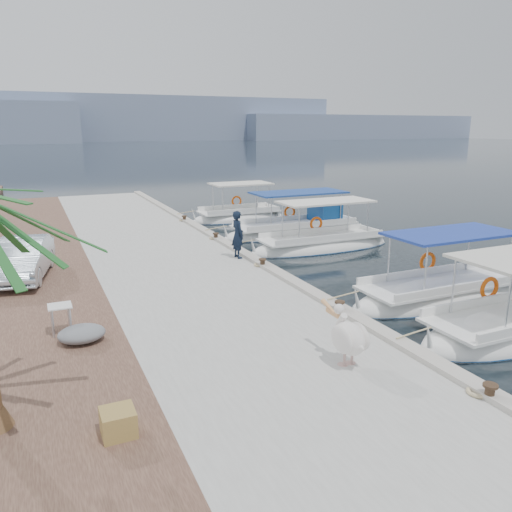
{
  "coord_description": "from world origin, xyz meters",
  "views": [
    {
      "loc": [
        -7.75,
        -14.31,
        5.44
      ],
      "look_at": [
        -1.0,
        0.64,
        1.2
      ],
      "focal_mm": 35.0,
      "sensor_mm": 36.0,
      "label": 1
    }
  ],
  "objects_px": {
    "fishing_caique_a": "(510,332)",
    "parked_car": "(23,259)",
    "fishing_caique_b": "(441,296)",
    "fishing_caique_e": "(239,218)",
    "fishing_caique_c": "(321,246)",
    "fisherman": "(238,234)",
    "pelican": "(348,336)",
    "fishing_caique_d": "(296,231)"
  },
  "relations": [
    {
      "from": "fishing_caique_a",
      "to": "fishing_caique_d",
      "type": "distance_m",
      "value": 14.02
    },
    {
      "from": "fishing_caique_a",
      "to": "fishing_caique_d",
      "type": "height_order",
      "value": "same"
    },
    {
      "from": "fishing_caique_b",
      "to": "parked_car",
      "type": "bearing_deg",
      "value": 152.29
    },
    {
      "from": "fishing_caique_b",
      "to": "parked_car",
      "type": "height_order",
      "value": "fishing_caique_b"
    },
    {
      "from": "fishing_caique_a",
      "to": "fishing_caique_c",
      "type": "distance_m",
      "value": 10.62
    },
    {
      "from": "fishing_caique_d",
      "to": "parked_car",
      "type": "distance_m",
      "value": 13.75
    },
    {
      "from": "fishing_caique_b",
      "to": "fisherman",
      "type": "relative_size",
      "value": 3.75
    },
    {
      "from": "pelican",
      "to": "fisherman",
      "type": "relative_size",
      "value": 0.85
    },
    {
      "from": "fishing_caique_d",
      "to": "fisherman",
      "type": "height_order",
      "value": "fisherman"
    },
    {
      "from": "fishing_caique_a",
      "to": "fishing_caique_e",
      "type": "relative_size",
      "value": 1.02
    },
    {
      "from": "fisherman",
      "to": "fishing_caique_c",
      "type": "bearing_deg",
      "value": -75.68
    },
    {
      "from": "fishing_caique_e",
      "to": "fishing_caique_c",
      "type": "bearing_deg",
      "value": -85.65
    },
    {
      "from": "pelican",
      "to": "fisherman",
      "type": "distance_m",
      "value": 9.45
    },
    {
      "from": "fishing_caique_e",
      "to": "fishing_caique_a",
      "type": "bearing_deg",
      "value": -89.86
    },
    {
      "from": "fishing_caique_a",
      "to": "fisherman",
      "type": "bearing_deg",
      "value": 115.08
    },
    {
      "from": "fishing_caique_d",
      "to": "fishing_caique_a",
      "type": "bearing_deg",
      "value": -94.7
    },
    {
      "from": "fishing_caique_c",
      "to": "pelican",
      "type": "distance_m",
      "value": 12.6
    },
    {
      "from": "fishing_caique_b",
      "to": "pelican",
      "type": "relative_size",
      "value": 4.4
    },
    {
      "from": "fishing_caique_a",
      "to": "parked_car",
      "type": "height_order",
      "value": "fishing_caique_a"
    },
    {
      "from": "fishing_caique_b",
      "to": "fishing_caique_e",
      "type": "bearing_deg",
      "value": 91.87
    },
    {
      "from": "fishing_caique_a",
      "to": "fishing_caique_c",
      "type": "xyz_separation_m",
      "value": [
        0.59,
        10.61,
        -0.0
      ]
    },
    {
      "from": "fisherman",
      "to": "parked_car",
      "type": "bearing_deg",
      "value": 82.21
    },
    {
      "from": "fishing_caique_b",
      "to": "parked_car",
      "type": "xyz_separation_m",
      "value": [
        -12.28,
        6.45,
        1.05
      ]
    },
    {
      "from": "fishing_caique_e",
      "to": "fisherman",
      "type": "xyz_separation_m",
      "value": [
        -4.16,
        -10.03,
        1.3
      ]
    },
    {
      "from": "fisherman",
      "to": "parked_car",
      "type": "xyz_separation_m",
      "value": [
        -7.6,
        0.46,
        -0.25
      ]
    },
    {
      "from": "fishing_caique_c",
      "to": "fishing_caique_e",
      "type": "xyz_separation_m",
      "value": [
        -0.64,
        8.41,
        0.0
      ]
    },
    {
      "from": "fishing_caique_c",
      "to": "fishing_caique_e",
      "type": "relative_size",
      "value": 1.22
    },
    {
      "from": "fisherman",
      "to": "parked_car",
      "type": "distance_m",
      "value": 7.62
    },
    {
      "from": "pelican",
      "to": "fisherman",
      "type": "height_order",
      "value": "fisherman"
    },
    {
      "from": "pelican",
      "to": "fisherman",
      "type": "bearing_deg",
      "value": 82.12
    },
    {
      "from": "fishing_caique_d",
      "to": "pelican",
      "type": "bearing_deg",
      "value": -114.88
    },
    {
      "from": "fishing_caique_c",
      "to": "fishing_caique_d",
      "type": "distance_m",
      "value": 3.41
    },
    {
      "from": "pelican",
      "to": "parked_car",
      "type": "relative_size",
      "value": 0.39
    },
    {
      "from": "fishing_caique_c",
      "to": "parked_car",
      "type": "height_order",
      "value": "fishing_caique_c"
    },
    {
      "from": "pelican",
      "to": "fishing_caique_e",
      "type": "bearing_deg",
      "value": 74.29
    },
    {
      "from": "fishing_caique_b",
      "to": "pelican",
      "type": "xyz_separation_m",
      "value": [
        -5.98,
        -3.36,
        1.01
      ]
    },
    {
      "from": "fishing_caique_a",
      "to": "parked_car",
      "type": "xyz_separation_m",
      "value": [
        -11.8,
        9.44,
        1.05
      ]
    },
    {
      "from": "fishing_caique_a",
      "to": "fisherman",
      "type": "relative_size",
      "value": 3.23
    },
    {
      "from": "fishing_caique_a",
      "to": "fisherman",
      "type": "xyz_separation_m",
      "value": [
        -4.21,
        8.99,
        1.3
      ]
    },
    {
      "from": "fishing_caique_a",
      "to": "fishing_caique_b",
      "type": "height_order",
      "value": "same"
    },
    {
      "from": "fishing_caique_d",
      "to": "pelican",
      "type": "relative_size",
      "value": 5.12
    },
    {
      "from": "fishing_caique_e",
      "to": "pelican",
      "type": "distance_m",
      "value": 20.17
    }
  ]
}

